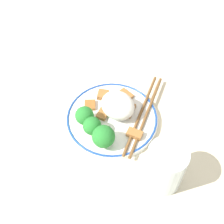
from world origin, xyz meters
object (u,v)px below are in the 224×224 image
at_px(broccoli_back_left, 84,116).
at_px(broccoli_back_right, 104,137).
at_px(drinking_glass, 165,167).
at_px(plate, 112,118).
at_px(chopsticks, 144,114).
at_px(broccoli_back_center, 92,126).

height_order(broccoli_back_left, broccoli_back_right, broccoli_back_right).
bearing_deg(drinking_glass, plate, 169.61).
distance_m(broccoli_back_left, broccoli_back_right, 0.07).
relative_size(broccoli_back_left, chopsticks, 0.22).
bearing_deg(chopsticks, broccoli_back_right, -94.14).
distance_m(broccoli_back_left, broccoli_back_center, 0.03).
xyz_separation_m(broccoli_back_center, broccoli_back_right, (0.04, -0.00, 0.00)).
relative_size(broccoli_back_center, chopsticks, 0.21).
bearing_deg(chopsticks, drinking_glass, -34.46).
distance_m(plate, chopsticks, 0.07).
distance_m(broccoli_back_center, broccoli_back_right, 0.04).
relative_size(plate, chopsticks, 0.92).
height_order(broccoli_back_center, drinking_glass, drinking_glass).
height_order(plate, broccoli_back_right, broccoli_back_right).
relative_size(broccoli_back_right, drinking_glass, 0.52).
bearing_deg(broccoli_back_left, broccoli_back_center, -10.52).
relative_size(plate, drinking_glass, 1.99).
bearing_deg(plate, broccoli_back_right, -58.89).
bearing_deg(drinking_glass, broccoli_back_left, -173.86).
bearing_deg(broccoli_back_right, broccoli_back_center, 175.63).
bearing_deg(broccoli_back_left, plate, 60.29).
relative_size(broccoli_back_center, drinking_glass, 0.45).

